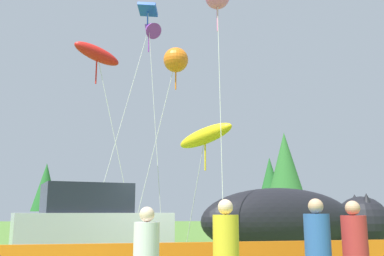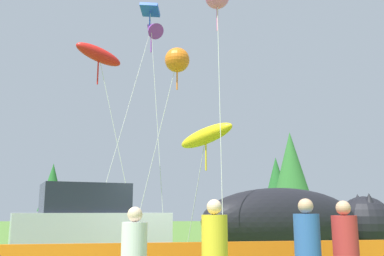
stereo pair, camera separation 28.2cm
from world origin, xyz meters
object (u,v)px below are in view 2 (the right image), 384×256
(kite_orange_flower, at_px, (177,60))
(kite_yellow_hero, at_px, (206,136))
(kite_red_lizard, at_px, (99,55))
(parked_car, at_px, (89,229))
(spectator_in_red_shirt, at_px, (308,254))
(spectator_in_grey_shirt, at_px, (346,254))
(spectator_in_green_shirt, at_px, (215,255))
(kite_purple_delta, at_px, (151,29))
(inflatable_cat, at_px, (300,223))
(kite_blue_box, at_px, (150,15))

(kite_orange_flower, relative_size, kite_yellow_hero, 1.70)
(kite_yellow_hero, distance_m, kite_red_lizard, 5.88)
(parked_car, height_order, kite_yellow_hero, kite_yellow_hero)
(spectator_in_red_shirt, relative_size, kite_yellow_hero, 0.35)
(spectator_in_grey_shirt, relative_size, kite_yellow_hero, 0.34)
(spectator_in_green_shirt, height_order, kite_yellow_hero, kite_yellow_hero)
(spectator_in_red_shirt, height_order, spectator_in_green_shirt, spectator_in_red_shirt)
(kite_orange_flower, relative_size, kite_purple_delta, 0.73)
(inflatable_cat, xyz_separation_m, kite_purple_delta, (-5.88, 4.34, 9.52))
(kite_purple_delta, height_order, kite_red_lizard, kite_purple_delta)
(spectator_in_green_shirt, xyz_separation_m, kite_purple_delta, (-1.79, 14.09, 9.69))
(parked_car, relative_size, spectator_in_grey_shirt, 2.55)
(kite_orange_flower, xyz_separation_m, kite_red_lizard, (-3.29, 0.00, 0.18))
(kite_purple_delta, relative_size, kite_yellow_hero, 2.31)
(spectator_in_grey_shirt, height_order, spectator_in_green_shirt, spectator_in_green_shirt)
(spectator_in_red_shirt, bearing_deg, inflatable_cat, 74.21)
(spectator_in_red_shirt, relative_size, kite_red_lizard, 0.20)
(spectator_in_green_shirt, bearing_deg, kite_blue_box, 97.59)
(spectator_in_green_shirt, bearing_deg, kite_purple_delta, 97.24)
(spectator_in_red_shirt, height_order, spectator_in_grey_shirt, spectator_in_red_shirt)
(kite_orange_flower, xyz_separation_m, kite_blue_box, (-1.34, 2.74, 3.36))
(spectator_in_grey_shirt, bearing_deg, kite_orange_flower, 102.58)
(spectator_in_red_shirt, height_order, kite_red_lizard, kite_red_lizard)
(spectator_in_grey_shirt, height_order, kite_orange_flower, kite_orange_flower)
(spectator_in_green_shirt, relative_size, kite_orange_flower, 0.20)
(spectator_in_grey_shirt, xyz_separation_m, spectator_in_green_shirt, (-1.93, -0.14, 0.01))
(kite_blue_box, relative_size, kite_red_lizard, 1.36)
(parked_car, relative_size, spectator_in_green_shirt, 2.53)
(spectator_in_red_shirt, relative_size, kite_purple_delta, 0.15)
(parked_car, height_order, spectator_in_grey_shirt, parked_car)
(spectator_in_red_shirt, bearing_deg, kite_red_lizard, 115.19)
(parked_car, bearing_deg, kite_yellow_hero, 29.63)
(spectator_in_green_shirt, relative_size, kite_yellow_hero, 0.35)
(kite_purple_delta, distance_m, kite_yellow_hero, 8.11)
(kite_blue_box, bearing_deg, spectator_in_grey_shirt, -74.53)
(parked_car, bearing_deg, kite_purple_delta, 62.05)
(parked_car, distance_m, kite_orange_flower, 9.04)
(spectator_in_red_shirt, distance_m, kite_purple_delta, 17.33)
(kite_yellow_hero, bearing_deg, spectator_in_green_shirt, -93.61)
(parked_car, height_order, spectator_in_green_shirt, parked_car)
(inflatable_cat, relative_size, kite_red_lizard, 0.97)
(spectator_in_grey_shirt, xyz_separation_m, kite_red_lizard, (-5.71, 10.83, 7.06))
(kite_yellow_hero, bearing_deg, inflatable_cat, 2.79)
(spectator_in_grey_shirt, distance_m, kite_yellow_hero, 10.13)
(spectator_in_grey_shirt, distance_m, kite_blue_box, 17.41)
(spectator_in_green_shirt, relative_size, kite_blue_box, 0.15)
(kite_red_lizard, bearing_deg, spectator_in_green_shirt, -70.98)
(kite_red_lizard, bearing_deg, kite_blue_box, 54.50)
(inflatable_cat, height_order, kite_orange_flower, kite_orange_flower)
(inflatable_cat, height_order, kite_red_lizard, kite_red_lizard)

